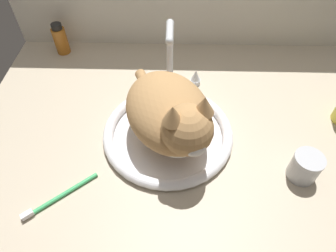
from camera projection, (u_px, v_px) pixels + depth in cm
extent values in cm
cube|color=#B7A88E|center=(181.00, 134.00, 81.53)|extent=(114.43, 82.55, 3.00)
torus|color=white|center=(168.00, 132.00, 78.08)|extent=(34.49, 34.49, 2.77)
cylinder|color=white|center=(168.00, 135.00, 78.91)|extent=(30.33, 30.33, 0.60)
cylinder|color=silver|center=(170.00, 80.00, 92.37)|extent=(4.00, 4.00, 2.13)
cylinder|color=silver|center=(170.00, 53.00, 84.54)|extent=(2.00, 2.00, 18.56)
sphere|color=silver|center=(170.00, 23.00, 77.51)|extent=(2.20, 2.20, 2.20)
cylinder|color=silver|center=(170.00, 32.00, 74.81)|extent=(2.00, 8.28, 2.00)
sphere|color=silver|center=(169.00, 41.00, 72.10)|extent=(2.10, 2.10, 2.10)
cylinder|color=silver|center=(144.00, 81.00, 92.71)|extent=(3.20, 3.20, 1.60)
cone|color=silver|center=(144.00, 74.00, 90.75)|extent=(2.88, 2.88, 3.56)
cylinder|color=silver|center=(195.00, 81.00, 92.44)|extent=(3.20, 3.20, 1.60)
cone|color=silver|center=(196.00, 75.00, 90.48)|extent=(2.88, 2.88, 3.56)
ellipsoid|color=tan|center=(168.00, 111.00, 71.82)|extent=(29.05, 32.53, 13.77)
sphere|color=tan|center=(187.00, 130.00, 61.82)|extent=(11.38, 11.38, 11.38)
cone|color=tan|center=(204.00, 105.00, 58.03)|extent=(4.32, 4.32, 4.27)
cone|color=tan|center=(173.00, 114.00, 56.34)|extent=(4.32, 4.32, 4.27)
ellipsoid|color=silver|center=(196.00, 148.00, 60.11)|extent=(5.75, 5.05, 3.64)
ellipsoid|color=silver|center=(184.00, 141.00, 66.68)|extent=(13.07, 11.28, 7.58)
cylinder|color=tan|center=(147.00, 87.00, 85.48)|extent=(8.27, 13.42, 3.20)
cylinder|color=#B2B5BA|center=(304.00, 168.00, 68.80)|extent=(6.79, 6.79, 6.17)
cylinder|color=silver|center=(310.00, 159.00, 66.08)|extent=(6.92, 6.92, 1.00)
cylinder|color=#B2661E|center=(61.00, 41.00, 100.72)|extent=(4.59, 4.59, 9.01)
cylinder|color=black|center=(56.00, 26.00, 96.62)|extent=(3.44, 3.44, 1.80)
cylinder|color=#3FB266|center=(67.00, 192.00, 67.53)|extent=(12.70, 10.75, 1.00)
cube|color=white|center=(27.00, 215.00, 63.40)|extent=(2.77, 2.58, 1.20)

